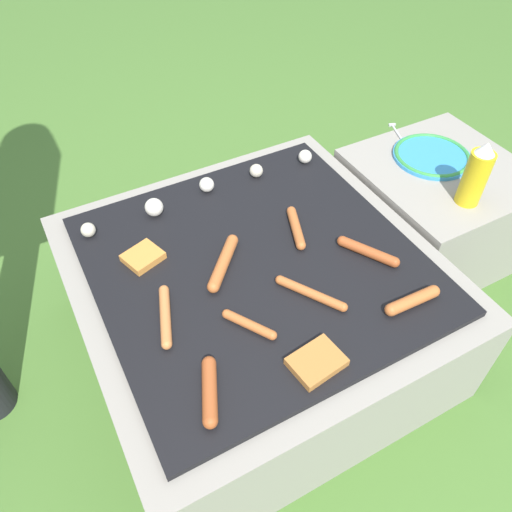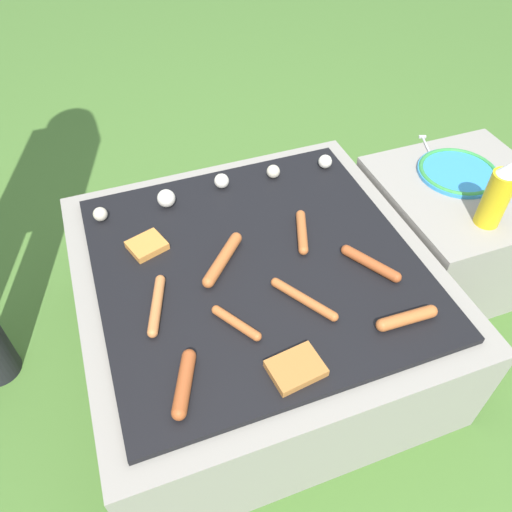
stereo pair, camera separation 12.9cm
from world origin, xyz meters
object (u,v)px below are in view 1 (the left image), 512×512
(plate_colorful, at_px, (432,156))
(condiment_bottle, at_px, (476,175))
(sausage_front_center, at_px, (249,324))
(fork_utensil, at_px, (402,139))

(plate_colorful, relative_size, condiment_bottle, 1.24)
(sausage_front_center, bearing_deg, condiment_bottle, 7.19)
(fork_utensil, bearing_deg, plate_colorful, -81.47)
(plate_colorful, height_order, fork_utensil, plate_colorful)
(condiment_bottle, bearing_deg, plate_colorful, 74.08)
(sausage_front_center, distance_m, plate_colorful, 0.90)
(plate_colorful, bearing_deg, sausage_front_center, -159.46)
(condiment_bottle, xyz_separation_m, fork_utensil, (0.04, 0.34, -0.09))
(plate_colorful, relative_size, fork_utensil, 1.18)
(plate_colorful, bearing_deg, fork_utensil, 98.53)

